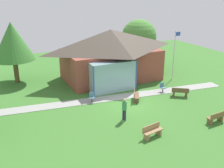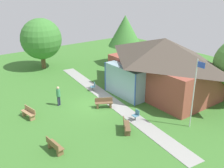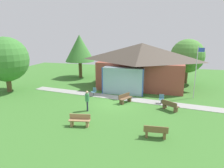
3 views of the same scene
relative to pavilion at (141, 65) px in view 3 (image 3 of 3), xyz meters
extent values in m
plane|color=#3D752D|center=(-1.36, -6.53, -2.72)|extent=(44.00, 44.00, 0.00)
cube|color=brown|center=(0.06, 0.15, -1.14)|extent=(9.59, 5.78, 3.17)
pyramid|color=#4C4238|center=(0.06, 0.15, 1.48)|extent=(10.59, 6.78, 2.06)
cube|color=#8CB2BF|center=(-1.38, -3.34, -1.30)|extent=(4.31, 1.20, 2.86)
cylinder|color=#3359B2|center=(-3.53, -3.94, -1.30)|extent=(0.12, 0.12, 2.86)
cylinder|color=#3359B2|center=(0.78, -3.94, -1.30)|extent=(0.12, 0.12, 2.86)
cube|color=#999993|center=(-1.36, -4.99, -2.71)|extent=(20.49, 3.69, 0.03)
cylinder|color=silver|center=(5.80, -2.99, -0.14)|extent=(0.08, 0.08, 5.17)
cube|color=blue|center=(6.10, -2.99, 2.10)|extent=(0.60, 0.02, 0.40)
cube|color=#9E7A51|center=(-2.62, -11.99, -2.27)|extent=(1.55, 0.70, 0.06)
cube|color=#9E7A51|center=(-2.07, -11.89, -2.53)|extent=(0.23, 0.42, 0.39)
cube|color=#9E7A51|center=(-3.16, -12.08, -2.53)|extent=(0.23, 0.42, 0.39)
cube|color=#9E7A51|center=(-2.65, -11.80, -2.06)|extent=(1.49, 0.32, 0.36)
cube|color=brown|center=(2.63, -12.20, -2.27)|extent=(1.53, 0.56, 0.06)
cube|color=brown|center=(2.08, -12.25, -2.53)|extent=(0.19, 0.41, 0.39)
cube|color=brown|center=(3.18, -12.16, -2.53)|extent=(0.19, 0.41, 0.39)
cube|color=brown|center=(2.65, -12.39, -2.06)|extent=(1.50, 0.18, 0.36)
cube|color=brown|center=(-0.51, -6.25, -2.27)|extent=(1.13, 1.52, 0.06)
cube|color=brown|center=(-0.24, -5.77, -2.53)|extent=(0.43, 0.34, 0.39)
cube|color=brown|center=(-0.78, -6.73, -2.53)|extent=(0.43, 0.34, 0.39)
cube|color=brown|center=(-0.67, -6.16, -2.06)|extent=(0.80, 1.33, 0.36)
cube|color=brown|center=(3.53, -7.11, -2.27)|extent=(1.48, 1.23, 0.06)
cube|color=brown|center=(3.08, -6.79, -2.53)|extent=(0.36, 0.42, 0.39)
cube|color=brown|center=(3.98, -7.43, -2.53)|extent=(0.36, 0.42, 0.39)
cube|color=brown|center=(3.42, -7.27, -2.06)|extent=(1.26, 0.92, 0.36)
cube|color=teal|center=(2.73, -5.61, -2.28)|extent=(0.45, 0.45, 0.04)
cube|color=teal|center=(2.74, -5.41, -2.06)|extent=(0.44, 0.05, 0.40)
cylinder|color=#4C4C51|center=(2.73, -5.61, -2.51)|extent=(0.10, 0.10, 0.42)
cylinder|color=#4C4C51|center=(2.73, -5.61, -2.71)|extent=(0.36, 0.36, 0.02)
cube|color=teal|center=(-4.17, -5.01, -2.28)|extent=(0.57, 0.57, 0.04)
cube|color=teal|center=(-4.09, -4.83, -2.06)|extent=(0.42, 0.20, 0.40)
cylinder|color=#4C4C51|center=(-4.17, -5.01, -2.51)|extent=(0.10, 0.10, 0.42)
cylinder|color=#4C4C51|center=(-4.17, -5.01, -2.71)|extent=(0.36, 0.36, 0.02)
cylinder|color=#2D3347|center=(-3.16, -9.16, -2.30)|extent=(0.14, 0.14, 0.85)
cylinder|color=#2D3347|center=(-3.23, -9.00, -2.30)|extent=(0.14, 0.14, 0.85)
cylinder|color=#3F8C59|center=(-3.20, -9.08, -1.55)|extent=(0.34, 0.34, 0.65)
sphere|color=#D8AD8C|center=(-3.20, -9.08, -1.10)|extent=(0.24, 0.24, 0.24)
cylinder|color=brown|center=(-9.22, 3.19, -1.53)|extent=(0.49, 0.49, 2.39)
cone|color=#3D7F33|center=(-9.22, 3.19, 1.55)|extent=(4.18, 4.18, 3.76)
cylinder|color=brown|center=(-13.85, -5.87, -1.82)|extent=(0.52, 0.52, 1.80)
sphere|color=#3D7F33|center=(-13.85, -5.87, 0.89)|extent=(4.83, 4.83, 4.83)
cylinder|color=brown|center=(5.45, 3.51, -1.75)|extent=(0.49, 0.49, 1.95)
sphere|color=#4C8C38|center=(5.45, 3.51, 0.82)|extent=(4.25, 4.25, 4.25)
camera|label=1|loc=(-11.65, -24.77, 6.56)|focal=43.13mm
camera|label=2|loc=(15.78, -17.65, 7.26)|focal=41.97mm
camera|label=3|loc=(3.09, -24.21, 3.67)|focal=32.89mm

